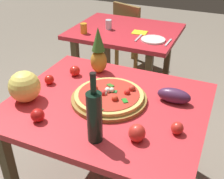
% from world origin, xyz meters
% --- Properties ---
extents(display_table, '(1.16, 0.98, 0.75)m').
position_xyz_m(display_table, '(0.00, 0.00, 0.67)').
color(display_table, '#4F4228').
rests_on(display_table, ground_plane).
extents(background_table, '(1.04, 0.85, 0.75)m').
position_xyz_m(background_table, '(-0.38, 1.26, 0.65)').
color(background_table, '#4F4228').
rests_on(background_table, ground_plane).
extents(dining_chair, '(0.52, 0.52, 0.85)m').
position_xyz_m(dining_chair, '(-0.55, 1.92, 0.48)').
color(dining_chair, olive).
rests_on(dining_chair, ground_plane).
extents(pizza_board, '(0.46, 0.46, 0.02)m').
position_xyz_m(pizza_board, '(-0.00, 0.02, 0.77)').
color(pizza_board, olive).
rests_on(pizza_board, display_table).
extents(pizza, '(0.42, 0.42, 0.06)m').
position_xyz_m(pizza, '(-0.00, 0.02, 0.79)').
color(pizza, '#E3B65E').
rests_on(pizza, pizza_board).
extents(wine_bottle, '(0.08, 0.08, 0.37)m').
position_xyz_m(wine_bottle, '(0.08, -0.33, 0.90)').
color(wine_bottle, black).
rests_on(wine_bottle, display_table).
extents(pineapple_left, '(0.12, 0.12, 0.33)m').
position_xyz_m(pineapple_left, '(-0.22, 0.34, 0.90)').
color(pineapple_left, '#C18C2D').
rests_on(pineapple_left, display_table).
extents(melon, '(0.19, 0.19, 0.19)m').
position_xyz_m(melon, '(-0.46, -0.17, 0.85)').
color(melon, '#EFDB63').
rests_on(melon, display_table).
extents(bell_pepper, '(0.09, 0.09, 0.09)m').
position_xyz_m(bell_pepper, '(0.27, -0.25, 0.80)').
color(bell_pepper, red).
rests_on(bell_pepper, display_table).
extents(eggplant, '(0.20, 0.09, 0.09)m').
position_xyz_m(eggplant, '(0.36, 0.16, 0.80)').
color(eggplant, '#4A2447').
rests_on(eggplant, display_table).
extents(tomato_beside_pepper, '(0.08, 0.08, 0.08)m').
position_xyz_m(tomato_beside_pepper, '(-0.27, -0.32, 0.79)').
color(tomato_beside_pepper, red).
rests_on(tomato_beside_pepper, display_table).
extents(tomato_by_bottle, '(0.06, 0.06, 0.06)m').
position_xyz_m(tomato_by_bottle, '(-0.45, 0.05, 0.79)').
color(tomato_by_bottle, red).
rests_on(tomato_by_bottle, display_table).
extents(tomato_near_board, '(0.07, 0.07, 0.07)m').
position_xyz_m(tomato_near_board, '(-0.35, 0.22, 0.79)').
color(tomato_near_board, red).
rests_on(tomato_near_board, display_table).
extents(tomato_at_corner, '(0.07, 0.07, 0.07)m').
position_xyz_m(tomato_at_corner, '(0.44, -0.12, 0.79)').
color(tomato_at_corner, red).
rests_on(tomato_at_corner, display_table).
extents(drinking_glass_juice, '(0.06, 0.06, 0.10)m').
position_xyz_m(drinking_glass_juice, '(-0.70, 1.00, 0.80)').
color(drinking_glass_juice, orange).
rests_on(drinking_glass_juice, background_table).
extents(drinking_glass_water, '(0.06, 0.06, 0.09)m').
position_xyz_m(drinking_glass_water, '(-0.54, 1.20, 0.80)').
color(drinking_glass_water, silver).
rests_on(drinking_glass_water, background_table).
extents(dinner_plate, '(0.22, 0.22, 0.02)m').
position_xyz_m(dinner_plate, '(-0.04, 1.08, 0.76)').
color(dinner_plate, white).
rests_on(dinner_plate, background_table).
extents(fork_utensil, '(0.02, 0.18, 0.01)m').
position_xyz_m(fork_utensil, '(-0.18, 1.08, 0.76)').
color(fork_utensil, silver).
rests_on(fork_utensil, background_table).
extents(knife_utensil, '(0.02, 0.18, 0.01)m').
position_xyz_m(knife_utensil, '(0.10, 1.08, 0.76)').
color(knife_utensil, silver).
rests_on(knife_utensil, background_table).
extents(napkin_folded, '(0.15, 0.13, 0.01)m').
position_xyz_m(napkin_folded, '(-0.22, 1.23, 0.76)').
color(napkin_folded, yellow).
rests_on(napkin_folded, background_table).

